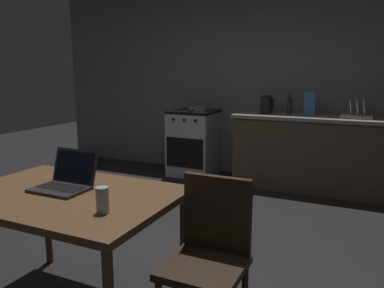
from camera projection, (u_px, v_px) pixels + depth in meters
ground_plane at (132, 250)px, 3.10m from camera, size 12.00×12.00×0.00m
back_wall at (260, 78)px, 5.11m from camera, size 6.40×0.10×2.70m
kitchen_counter at (323, 153)px, 4.59m from camera, size 2.16×0.64×0.91m
stove_oven at (194, 143)px, 5.31m from camera, size 0.60×0.62×0.91m
dining_table at (67, 205)px, 2.20m from camera, size 1.27×0.87×0.75m
chair at (210, 250)px, 1.99m from camera, size 0.40×0.40×0.89m
laptop at (65, 182)px, 2.26m from camera, size 0.32×0.28×0.22m
electric_kettle at (266, 105)px, 4.78m from camera, size 0.17×0.15×0.23m
frying_pan at (197, 109)px, 5.17m from camera, size 0.27×0.44×0.05m
drinking_glass at (103, 200)px, 1.87m from camera, size 0.07×0.07×0.13m
cereal_box at (310, 104)px, 4.58m from camera, size 0.13×0.05×0.28m
dish_rack at (357, 114)px, 4.35m from camera, size 0.34×0.26×0.21m
bottle_b at (290, 104)px, 4.74m from camera, size 0.07×0.07×0.25m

